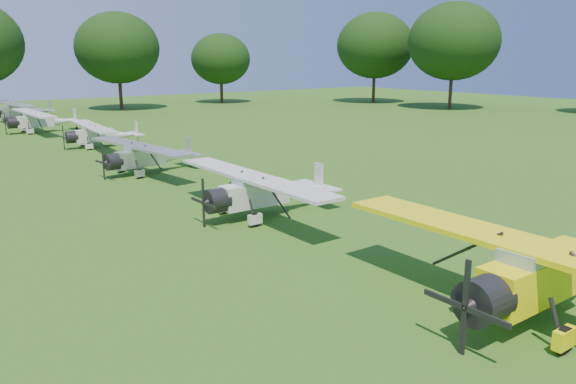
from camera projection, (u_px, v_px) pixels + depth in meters
The scene contains 8 objects.
ground at pixel (301, 241), 20.84m from camera, with size 160.00×160.00×0.00m, color #2A5916.
tree_belt at pixel (374, 19), 21.16m from camera, with size 137.36×130.27×14.52m.
aircraft_2 at pixel (545, 268), 14.50m from camera, with size 7.29×11.57×2.29m.
aircraft_3 at pixel (264, 189), 23.90m from camera, with size 6.34×10.06×1.99m.
aircraft_4 at pixel (147, 154), 32.75m from camera, with size 6.03×9.59×1.88m.
aircraft_5 at pixel (100, 133), 42.27m from camera, with size 5.80×9.24×1.82m.
aircraft_6 at pixel (40, 119), 50.65m from camera, with size 6.41×10.18×2.01m.
aircraft_7 at pixel (20, 109), 59.76m from camera, with size 6.64×10.58×2.08m.
Camera 1 is at (-12.24, -15.62, 6.64)m, focal length 35.00 mm.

